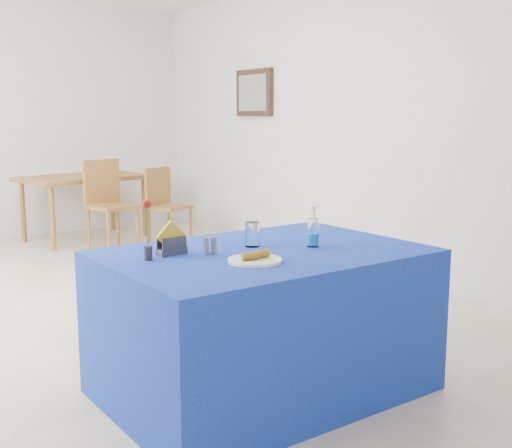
# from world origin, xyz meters

# --- Properties ---
(floor) EXTENTS (7.00, 7.00, 0.00)m
(floor) POSITION_xyz_m (0.00, 0.00, 0.00)
(floor) COLOR beige
(floor) RESTS_ON ground
(room_shell) EXTENTS (7.00, 7.00, 7.00)m
(room_shell) POSITION_xyz_m (0.00, 0.00, 1.75)
(room_shell) COLOR silver
(room_shell) RESTS_ON ground
(picture_frame) EXTENTS (0.06, 0.64, 0.52)m
(picture_frame) POSITION_xyz_m (2.47, 1.60, 1.70)
(picture_frame) COLOR black
(picture_frame) RESTS_ON room_shell
(picture_art) EXTENTS (0.02, 0.52, 0.40)m
(picture_art) POSITION_xyz_m (2.44, 1.60, 1.70)
(picture_art) COLOR #998C66
(picture_art) RESTS_ON room_shell
(plate) EXTENTS (0.26, 0.26, 0.01)m
(plate) POSITION_xyz_m (-0.07, -1.97, 0.77)
(plate) COLOR white
(plate) RESTS_ON blue_table
(drinking_glass) EXTENTS (0.08, 0.08, 0.13)m
(drinking_glass) POSITION_xyz_m (0.13, -1.66, 0.82)
(drinking_glass) COLOR white
(drinking_glass) RESTS_ON blue_table
(salt_shaker) EXTENTS (0.03, 0.03, 0.08)m
(salt_shaker) POSITION_xyz_m (-0.17, -1.69, 0.80)
(salt_shaker) COLOR slate
(salt_shaker) RESTS_ON blue_table
(pepper_shaker) EXTENTS (0.03, 0.03, 0.08)m
(pepper_shaker) POSITION_xyz_m (-0.13, -1.69, 0.80)
(pepper_shaker) COLOR slate
(pepper_shaker) RESTS_ON blue_table
(blue_table) EXTENTS (1.60, 1.10, 0.76)m
(blue_table) POSITION_xyz_m (0.12, -1.78, 0.38)
(blue_table) COLOR navy
(blue_table) RESTS_ON floor
(water_bottle) EXTENTS (0.06, 0.06, 0.21)m
(water_bottle) POSITION_xyz_m (0.39, -1.85, 0.83)
(water_bottle) COLOR white
(water_bottle) RESTS_ON blue_table
(napkin_holder) EXTENTS (0.16, 0.08, 0.17)m
(napkin_holder) POSITION_xyz_m (-0.31, -1.59, 0.81)
(napkin_holder) COLOR #3B3C41
(napkin_holder) RESTS_ON blue_table
(rose_vase) EXTENTS (0.04, 0.04, 0.29)m
(rose_vase) POSITION_xyz_m (-0.46, -1.64, 0.89)
(rose_vase) COLOR #25252A
(rose_vase) RESTS_ON blue_table
(oak_table) EXTENTS (1.52, 1.11, 0.76)m
(oak_table) POSITION_xyz_m (0.93, 2.89, 0.68)
(oak_table) COLOR #92602A
(oak_table) RESTS_ON floor
(chair_bg_left) EXTENTS (0.51, 0.51, 0.98)m
(chair_bg_left) POSITION_xyz_m (0.91, 2.15, 0.57)
(chair_bg_left) COLOR olive
(chair_bg_left) RESTS_ON floor
(chair_bg_right) EXTENTS (0.50, 0.50, 0.87)m
(chair_bg_right) POSITION_xyz_m (1.56, 2.09, 0.50)
(chair_bg_right) COLOR olive
(chair_bg_right) RESTS_ON floor
(banana_pieces) EXTENTS (0.16, 0.06, 0.04)m
(banana_pieces) POSITION_xyz_m (-0.07, -1.97, 0.79)
(banana_pieces) COLOR gold
(banana_pieces) RESTS_ON plate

